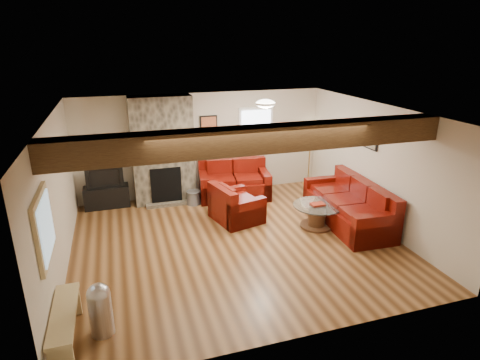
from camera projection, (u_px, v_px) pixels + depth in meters
The scene contains 18 objects.
room at pixel (235, 181), 7.28m from camera, with size 8.00×8.00×8.00m.
oak_beam at pixel (260, 139), 5.80m from camera, with size 6.00×0.36×0.38m, color #301C0E.
chimney_breast at pixel (163, 152), 9.25m from camera, with size 1.40×0.67×2.50m.
back_window at pixel (256, 129), 10.00m from camera, with size 0.90×0.08×1.10m, color white, non-canonical shape.
hatch_window at pixel (44, 227), 5.02m from camera, with size 0.08×1.00×0.90m, color tan, non-canonical shape.
ceiling_dome at pixel (266, 105), 7.94m from camera, with size 0.40×0.40×0.18m, color white, non-canonical shape.
artwork_back at pixel (209, 126), 9.61m from camera, with size 0.42×0.06×0.52m, color black, non-canonical shape.
artwork_right at pixel (369, 139), 8.21m from camera, with size 0.06×0.55×0.42m, color black, non-canonical shape.
sofa_three at pixel (348, 203), 8.34m from camera, with size 2.35×0.98×0.91m, color #460A05, non-canonical shape.
loveseat at pixel (234, 180), 9.73m from camera, with size 1.68×0.96×0.89m, color #460A05, non-canonical shape.
armchair_red at pixel (237, 202), 8.51m from camera, with size 0.99×0.87×0.80m, color #460A05, non-canonical shape.
coffee_table at pixel (317, 216), 8.24m from camera, with size 0.99×0.99×0.52m.
tv_cabinet at pixel (107, 197), 9.23m from camera, with size 1.00×0.40×0.50m, color black.
television at pixel (105, 177), 9.07m from camera, with size 0.82×0.11×0.47m, color black.
floor_lamp at pixel (311, 133), 10.31m from camera, with size 0.42×0.42×1.63m.
pine_bench at pixel (66, 328), 5.06m from camera, with size 0.29×1.26×0.47m, color tan, non-canonical shape.
pedal_bin at pixel (100, 309), 5.19m from camera, with size 0.30×0.30×0.75m, color #B0B0B5, non-canonical shape.
coal_bucket at pixel (194, 197), 9.42m from camera, with size 0.35×0.35×0.33m, color gray, non-canonical shape.
Camera 1 is at (-1.97, -6.57, 3.68)m, focal length 30.00 mm.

